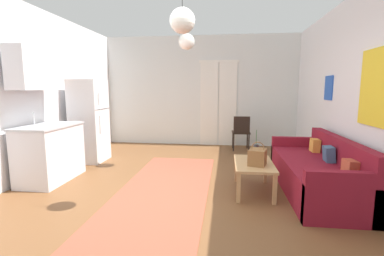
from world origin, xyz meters
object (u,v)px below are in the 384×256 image
Objects in this scene: accent_chair at (241,131)px; pendant_lamp_far at (187,42)px; bamboo_vase at (256,152)px; handbag at (257,157)px; couch at (319,173)px; refrigerator at (89,121)px; pendant_lamp_near at (182,21)px; coffee_table at (254,166)px.

accent_chair is 2.62m from pendant_lamp_far.
handbag is at bearing -91.24° from bamboo_vase.
handbag is (-0.91, -0.24, 0.27)m from couch.
bamboo_vase is at bearing 88.76° from handbag.
accent_chair is (3.13, 1.37, -0.35)m from refrigerator.
bamboo_vase reaches higher than handbag.
pendant_lamp_near is (2.24, -1.97, 1.42)m from refrigerator.
pendant_lamp_near is (-1.86, -0.75, 1.98)m from couch.
coffee_table is 2.81× the size of handbag.
bamboo_vase is at bearing 38.64° from pendant_lamp_near.
pendant_lamp_far is (-2.08, 1.09, 2.06)m from couch.
pendant_lamp_near reaches higher than accent_chair.
pendant_lamp_far is at bearing 137.86° from bamboo_vase.
coffee_table is at bearing -172.35° from couch.
handbag is at bearing 89.55° from accent_chair.
bamboo_vase is (0.04, 0.14, 0.18)m from coffee_table.
refrigerator reaches higher than bamboo_vase.
bamboo_vase is 3.43m from refrigerator.
pendant_lamp_near reaches higher than refrigerator.
coffee_table is 0.23m from bamboo_vase.
bamboo_vase is 2.39m from pendant_lamp_far.
couch is 2.62× the size of accent_chair.
couch is 4.32m from refrigerator.
couch is 0.98m from handbag.
couch is 2.76m from accent_chair.
coffee_table is 1.40× the size of pendant_lamp_far.
refrigerator is at bearing 138.71° from pendant_lamp_near.
refrigerator is at bearing 159.55° from bamboo_vase.
pendant_lamp_far is (-1.14, 1.21, 1.95)m from coffee_table.
accent_chair is at bearing 91.74° from bamboo_vase.
handbag is 0.39× the size of accent_chair.
pendant_lamp_near is (-0.97, -0.77, 1.70)m from bamboo_vase.
pendant_lamp_near and pendant_lamp_far have the same top height.
pendant_lamp_far reaches higher than coffee_table.
bamboo_vase is at bearing -42.14° from pendant_lamp_far.
handbag is 3.52m from refrigerator.
refrigerator is at bearing 163.55° from couch.
accent_chair is 1.15× the size of pendant_lamp_near.
refrigerator is 3.30m from pendant_lamp_near.
pendant_lamp_far is (-1.18, 1.07, 1.78)m from bamboo_vase.
handbag is (0.03, -0.11, 0.17)m from coffee_table.
refrigerator is at bearing 176.46° from pendant_lamp_far.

